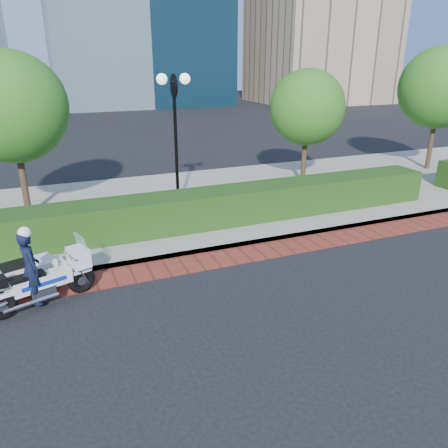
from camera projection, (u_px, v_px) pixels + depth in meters
name	position (u px, v px, depth m)	size (l,w,h in m)	color
ground	(204.00, 294.00, 9.40)	(120.00, 120.00, 0.00)	black
brick_strip	(183.00, 265.00, 10.70)	(60.00, 1.00, 0.01)	maroon
sidewalk	(143.00, 208.00, 14.57)	(60.00, 8.00, 0.15)	gray
hedge_main	(160.00, 214.00, 12.29)	(18.00, 1.20, 1.00)	black
lamppost	(175.00, 122.00, 13.21)	(1.02, 0.70, 4.21)	black
tree_b	(11.00, 108.00, 12.57)	(3.20, 3.20, 4.89)	#332319
tree_c	(307.00, 108.00, 16.26)	(2.80, 2.80, 4.30)	#332319
tree_d	(440.00, 88.00, 18.38)	(3.40, 3.40, 5.16)	#332319
police_motorcycle	(32.00, 275.00, 8.93)	(2.22, 1.61, 1.77)	black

